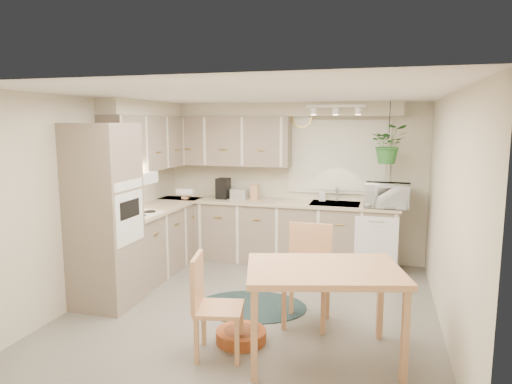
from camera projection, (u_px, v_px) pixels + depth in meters
floor at (255, 307)px, 5.24m from camera, size 4.20×4.20×0.00m
ceiling at (255, 95)px, 4.89m from camera, size 4.20×4.20×0.00m
wall_back at (292, 182)px, 7.06m from camera, size 4.00×0.04×2.40m
wall_front at (170, 258)px, 3.06m from camera, size 4.00×0.04×2.40m
wall_left at (99, 197)px, 5.60m from camera, size 0.04×4.20×2.40m
wall_right at (449, 214)px, 4.53m from camera, size 0.04×4.20×2.40m
base_cab_left at (157, 241)px, 6.46m from camera, size 0.60×1.85×0.90m
base_cab_back at (275, 233)px, 6.94m from camera, size 3.60×0.60×0.90m
counter_left at (156, 208)px, 6.39m from camera, size 0.64×1.89×0.04m
counter_back at (275, 202)px, 6.86m from camera, size 3.64×0.64×0.04m
oven_stack at (104, 216)px, 5.18m from camera, size 0.65×0.65×2.10m
wall_oven_face at (129, 218)px, 5.09m from camera, size 0.02×0.56×0.58m
upper_cab_left at (150, 143)px, 6.41m from camera, size 0.35×2.00×0.75m
upper_cab_back at (227, 141)px, 7.07m from camera, size 2.00×0.35×0.75m
soffit_left at (147, 109)px, 6.35m from camera, size 0.30×2.00×0.20m
soffit_back at (278, 110)px, 6.81m from camera, size 3.60×0.30×0.20m
cooktop at (135, 214)px, 5.84m from camera, size 0.52×0.58×0.02m
range_hood at (133, 179)px, 5.77m from camera, size 0.40×0.60×0.14m
window_blinds at (338, 157)px, 6.79m from camera, size 1.40×0.02×1.00m
window_frame at (338, 157)px, 6.80m from camera, size 1.50×0.02×1.10m
sink at (335, 206)px, 6.63m from camera, size 0.70×0.48×0.10m
dishwasher_front at (376, 246)px, 6.25m from camera, size 0.58×0.02×0.83m
track_light_bar at (336, 106)px, 6.18m from camera, size 0.80×0.04×0.04m
wall_clock at (302, 118)px, 6.85m from camera, size 0.30×0.03×0.30m
dining_table at (323, 313)px, 4.06m from camera, size 1.52×1.21×0.84m
chair_left at (219, 306)px, 4.11m from camera, size 0.52×0.52×0.93m
chair_back at (307, 276)px, 4.74m from camera, size 0.49×0.49×1.04m
braided_rug at (251, 306)px, 5.26m from camera, size 1.40×1.13×0.01m
pet_bed at (241, 336)px, 4.41m from camera, size 0.58×0.58×0.11m
microwave at (387, 193)px, 6.31m from camera, size 0.62×0.37×0.41m
soap_bottle at (322, 198)px, 6.82m from camera, size 0.14×0.22×0.10m
hanging_plant at (388, 148)px, 6.22m from camera, size 0.56×0.61×0.42m
coffee_maker at (223, 188)px, 7.07m from camera, size 0.19×0.23×0.32m
toaster at (239, 194)px, 7.03m from camera, size 0.26×0.16×0.16m
knife_block at (255, 192)px, 6.99m from camera, size 0.11×0.11×0.23m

